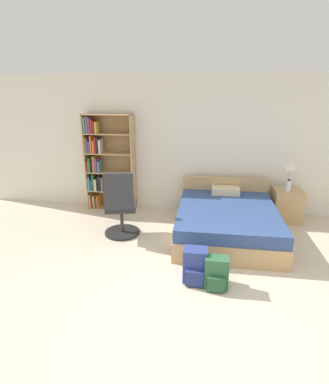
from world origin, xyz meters
TOP-DOWN VIEW (x-y plane):
  - ground_plane at (0.00, 0.00)m, footprint 14.00×14.00m
  - wall_back at (0.00, 3.23)m, footprint 9.00×0.06m
  - bookshelf at (-1.90, 3.04)m, footprint 0.95×0.30m
  - bed at (0.46, 2.14)m, footprint 1.59×1.97m
  - office_chair at (-1.23, 1.82)m, footprint 0.58×0.65m
  - nightstand at (1.58, 2.87)m, footprint 0.50×0.48m
  - table_lamp at (1.55, 2.85)m, footprint 0.20×0.20m
  - water_bottle at (1.54, 2.75)m, footprint 0.08×0.08m
  - backpack_blue at (0.01, 0.75)m, footprint 0.30×0.29m
  - backpack_green at (0.27, 0.65)m, footprint 0.28×0.24m

SIDE VIEW (x-z plane):
  - ground_plane at x=0.00m, z-range 0.00..0.00m
  - backpack_green at x=0.27m, z-range -0.01..0.38m
  - backpack_blue at x=0.01m, z-range -0.01..0.42m
  - bed at x=0.46m, z-range -0.12..0.62m
  - nightstand at x=1.58m, z-range 0.00..0.60m
  - office_chair at x=-1.23m, z-range -0.06..1.05m
  - water_bottle at x=1.54m, z-range 0.59..0.81m
  - bookshelf at x=-1.90m, z-range 0.01..1.89m
  - table_lamp at x=1.55m, z-range 0.75..1.30m
  - wall_back at x=0.00m, z-range 0.00..2.60m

